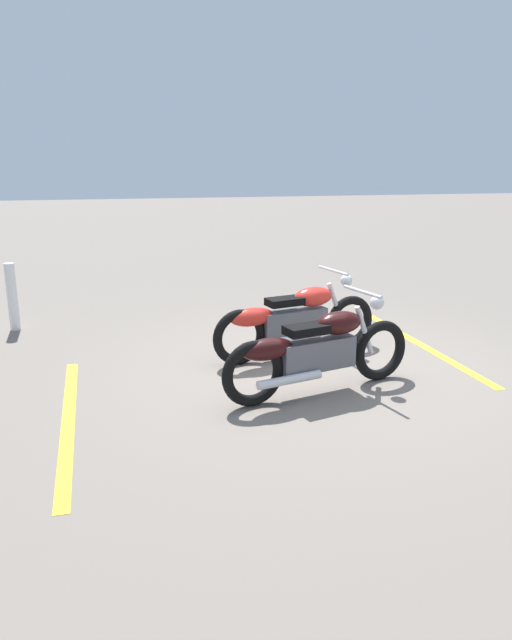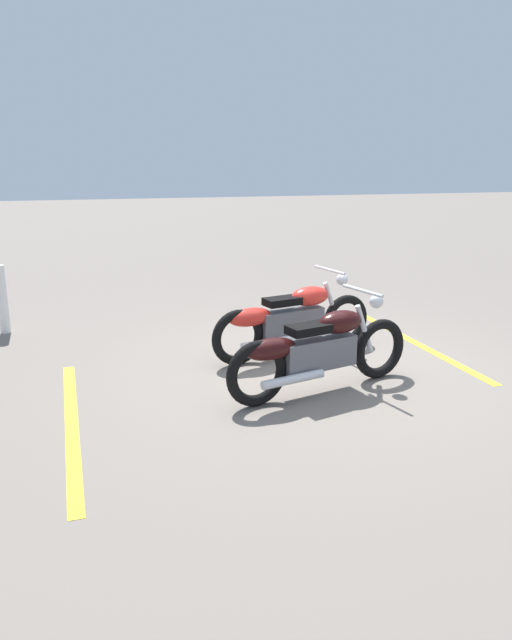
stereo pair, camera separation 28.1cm
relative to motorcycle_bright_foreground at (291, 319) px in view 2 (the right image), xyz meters
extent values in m
plane|color=slate|center=(-0.26, 0.59, -0.46)|extent=(60.00, 60.00, 0.00)
torus|color=black|center=(-0.81, -0.20, -0.13)|extent=(0.68, 0.26, 0.67)
torus|color=black|center=(0.70, 0.17, -0.13)|extent=(0.68, 0.26, 0.67)
cube|color=#59595E|center=(-0.01, -0.01, -0.04)|extent=(0.87, 0.41, 0.32)
ellipsoid|color=red|center=(-0.27, -0.07, 0.26)|extent=(0.57, 0.39, 0.24)
ellipsoid|color=red|center=(0.55, 0.13, 0.10)|extent=(0.60, 0.36, 0.22)
cube|color=black|center=(0.12, 0.03, 0.24)|extent=(0.48, 0.34, 0.09)
cylinder|color=silver|center=(-0.59, -0.14, 0.13)|extent=(0.27, 0.12, 0.56)
cylinder|color=silver|center=(-0.54, -0.13, 0.56)|extent=(0.18, 0.61, 0.04)
sphere|color=silver|center=(-0.74, -0.18, 0.42)|extent=(0.15, 0.15, 0.15)
cylinder|color=silver|center=(0.35, 0.22, -0.20)|extent=(0.70, 0.25, 0.09)
torus|color=black|center=(-0.70, 1.00, -0.13)|extent=(0.68, 0.28, 0.67)
torus|color=black|center=(0.81, 1.39, -0.13)|extent=(0.68, 0.28, 0.67)
cube|color=#59595E|center=(0.11, 1.21, -0.04)|extent=(0.87, 0.43, 0.32)
ellipsoid|color=black|center=(-0.15, 1.14, 0.26)|extent=(0.57, 0.40, 0.24)
ellipsoid|color=black|center=(0.66, 1.35, 0.10)|extent=(0.60, 0.37, 0.22)
cube|color=black|center=(0.23, 1.24, 0.24)|extent=(0.49, 0.34, 0.09)
cylinder|color=silver|center=(-0.47, 1.05, 0.13)|extent=(0.27, 0.12, 0.56)
cylinder|color=silver|center=(-0.43, 1.07, 0.56)|extent=(0.19, 0.61, 0.04)
sphere|color=silver|center=(-0.62, 1.02, 0.42)|extent=(0.15, 0.15, 0.15)
cylinder|color=silver|center=(0.46, 1.44, -0.20)|extent=(0.70, 0.27, 0.09)
cylinder|color=white|center=(3.52, -1.99, 0.01)|extent=(0.14, 0.14, 0.95)
cube|color=yellow|center=(-1.76, -0.02, -0.46)|extent=(0.25, 3.20, 0.01)
cube|color=yellow|center=(2.57, 1.34, -0.46)|extent=(0.25, 3.20, 0.01)
camera|label=1|loc=(2.01, 6.76, 1.92)|focal=33.72mm
camera|label=2|loc=(2.28, 6.70, 1.92)|focal=33.72mm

